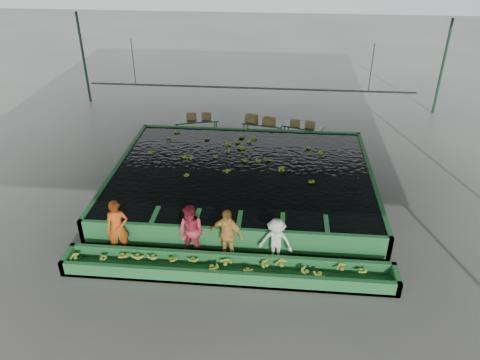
# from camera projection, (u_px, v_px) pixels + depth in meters

# --- Properties ---
(ground) EXTENTS (80.00, 80.00, 0.00)m
(ground) POSITION_uv_depth(u_px,v_px,m) (239.00, 210.00, 17.21)
(ground) COLOR #65645D
(ground) RESTS_ON ground
(shed_roof) EXTENTS (20.00, 22.00, 0.04)m
(shed_roof) POSITION_uv_depth(u_px,v_px,m) (239.00, 78.00, 14.74)
(shed_roof) COLOR gray
(shed_roof) RESTS_ON shed_posts
(shed_posts) EXTENTS (20.00, 22.00, 5.00)m
(shed_posts) POSITION_uv_depth(u_px,v_px,m) (239.00, 149.00, 15.97)
(shed_posts) COLOR #1D422C
(shed_posts) RESTS_ON ground
(flotation_tank) EXTENTS (10.00, 8.00, 0.90)m
(flotation_tank) POSITION_uv_depth(u_px,v_px,m) (242.00, 180.00, 18.29)
(flotation_tank) COLOR #267136
(flotation_tank) RESTS_ON ground
(tank_water) EXTENTS (9.70, 7.70, 0.00)m
(tank_water) POSITION_uv_depth(u_px,v_px,m) (242.00, 171.00, 18.09)
(tank_water) COLOR black
(tank_water) RESTS_ON flotation_tank
(sorting_trough) EXTENTS (10.00, 1.00, 0.50)m
(sorting_trough) POSITION_uv_depth(u_px,v_px,m) (227.00, 269.00, 13.97)
(sorting_trough) COLOR #267136
(sorting_trough) RESTS_ON ground
(cableway_rail) EXTENTS (0.08, 0.08, 14.00)m
(cableway_rail) POSITION_uv_depth(u_px,v_px,m) (250.00, 88.00, 20.05)
(cableway_rail) COLOR #59605B
(cableway_rail) RESTS_ON shed_roof
(rail_hanger_left) EXTENTS (0.04, 0.04, 2.00)m
(rail_hanger_left) POSITION_uv_depth(u_px,v_px,m) (133.00, 62.00, 19.96)
(rail_hanger_left) COLOR #59605B
(rail_hanger_left) RESTS_ON shed_roof
(rail_hanger_right) EXTENTS (0.04, 0.04, 2.00)m
(rail_hanger_right) POSITION_uv_depth(u_px,v_px,m) (371.00, 68.00, 19.16)
(rail_hanger_right) COLOR #59605B
(rail_hanger_right) RESTS_ON shed_roof
(worker_a) EXTENTS (0.80, 0.65, 1.90)m
(worker_a) POSITION_uv_depth(u_px,v_px,m) (118.00, 228.00, 14.60)
(worker_a) COLOR #E75818
(worker_a) RESTS_ON ground
(worker_b) EXTENTS (1.09, 0.96, 1.86)m
(worker_b) POSITION_uv_depth(u_px,v_px,m) (191.00, 233.00, 14.42)
(worker_b) COLOR #D5324D
(worker_b) RESTS_ON ground
(worker_c) EXTENTS (1.16, 0.76, 1.84)m
(worker_c) POSITION_uv_depth(u_px,v_px,m) (227.00, 235.00, 14.34)
(worker_c) COLOR #EFB14A
(worker_c) RESTS_ON ground
(worker_d) EXTENTS (1.08, 0.71, 1.57)m
(worker_d) POSITION_uv_depth(u_px,v_px,m) (276.00, 241.00, 14.29)
(worker_d) COLOR white
(worker_d) RESTS_ON ground
(packing_table_left) EXTENTS (2.20, 1.35, 0.94)m
(packing_table_left) POSITION_uv_depth(u_px,v_px,m) (196.00, 128.00, 22.65)
(packing_table_left) COLOR #59605B
(packing_table_left) RESTS_ON ground
(packing_table_mid) EXTENTS (1.97, 1.08, 0.85)m
(packing_table_mid) POSITION_uv_depth(u_px,v_px,m) (262.00, 131.00, 22.50)
(packing_table_mid) COLOR #59605B
(packing_table_mid) RESTS_ON ground
(packing_table_right) EXTENTS (1.99, 1.32, 0.84)m
(packing_table_right) POSITION_uv_depth(u_px,v_px,m) (303.00, 134.00, 22.16)
(packing_table_right) COLOR #59605B
(packing_table_right) RESTS_ON ground
(box_stack_left) EXTENTS (1.20, 0.45, 0.25)m
(box_stack_left) POSITION_uv_depth(u_px,v_px,m) (199.00, 118.00, 22.48)
(box_stack_left) COLOR olive
(box_stack_left) RESTS_ON packing_table_left
(box_stack_mid) EXTENTS (1.49, 0.82, 0.31)m
(box_stack_mid) POSITION_uv_depth(u_px,v_px,m) (260.00, 123.00, 22.25)
(box_stack_mid) COLOR olive
(box_stack_mid) RESTS_ON packing_table_mid
(box_stack_right) EXTENTS (1.19, 0.51, 0.25)m
(box_stack_right) POSITION_uv_depth(u_px,v_px,m) (302.00, 126.00, 21.90)
(box_stack_right) COLOR olive
(box_stack_right) RESTS_ON packing_table_right
(floating_bananas) EXTENTS (8.32, 5.67, 0.11)m
(floating_bananas) POSITION_uv_depth(u_px,v_px,m) (244.00, 161.00, 18.78)
(floating_bananas) COLOR #98B330
(floating_bananas) RESTS_ON tank_water
(trough_bananas) EXTENTS (8.80, 0.59, 0.12)m
(trough_bananas) POSITION_uv_depth(u_px,v_px,m) (227.00, 265.00, 13.90)
(trough_bananas) COLOR #98B330
(trough_bananas) RESTS_ON sorting_trough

